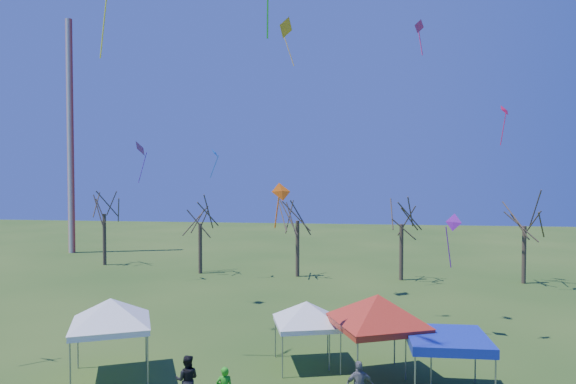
% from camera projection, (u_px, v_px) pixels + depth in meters
% --- Properties ---
extents(radio_mast, '(0.70, 0.70, 25.00)m').
position_uv_depth(radio_mast, '(70.00, 137.00, 54.95)').
color(radio_mast, silver).
rests_on(radio_mast, ground).
extents(tree_0, '(3.83, 3.83, 8.44)m').
position_uv_depth(tree_0, '(104.00, 196.00, 47.67)').
color(tree_0, '#3D2D21').
rests_on(tree_0, ground).
extents(tree_1, '(3.42, 3.42, 7.54)m').
position_uv_depth(tree_1, '(200.00, 206.00, 43.66)').
color(tree_1, '#3D2D21').
rests_on(tree_1, ground).
extents(tree_2, '(3.71, 3.71, 8.18)m').
position_uv_depth(tree_2, '(298.00, 201.00, 42.27)').
color(tree_2, '#3D2D21').
rests_on(tree_2, ground).
extents(tree_3, '(3.59, 3.59, 7.91)m').
position_uv_depth(tree_3, '(402.00, 204.00, 40.85)').
color(tree_3, '#3D2D21').
rests_on(tree_3, ground).
extents(tree_4, '(3.58, 3.58, 7.89)m').
position_uv_depth(tree_4, '(525.00, 205.00, 39.58)').
color(tree_4, '#3D2D21').
rests_on(tree_4, ground).
extents(tent_white_west, '(4.07, 4.07, 3.83)m').
position_uv_depth(tent_white_west, '(111.00, 304.00, 21.32)').
color(tent_white_west, gray).
rests_on(tent_white_west, ground).
extents(tent_white_mid, '(3.61, 3.61, 3.31)m').
position_uv_depth(tent_white_mid, '(307.00, 306.00, 22.62)').
color(tent_white_mid, gray).
rests_on(tent_white_mid, ground).
extents(tent_red, '(4.33, 4.33, 4.12)m').
position_uv_depth(tent_red, '(378.00, 300.00, 20.94)').
color(tent_red, gray).
rests_on(tent_red, ground).
extents(tent_blue, '(3.04, 3.04, 2.34)m').
position_uv_depth(tent_blue, '(447.00, 340.00, 19.53)').
color(tent_blue, gray).
rests_on(tent_blue, ground).
extents(person_dark, '(0.97, 0.81, 1.82)m').
position_uv_depth(person_dark, '(187.00, 380.00, 18.88)').
color(person_dark, black).
rests_on(person_dark, ground).
extents(kite_12, '(1.09, 1.11, 2.92)m').
position_uv_depth(kite_12, '(505.00, 111.00, 36.34)').
color(kite_12, '#EF163A').
rests_on(kite_12, ground).
extents(kite_11, '(1.22, 1.58, 3.23)m').
position_uv_depth(kite_11, '(285.00, 28.00, 34.13)').
color(kite_11, yellow).
rests_on(kite_11, ground).
extents(kite_17, '(0.88, 0.81, 2.89)m').
position_uv_depth(kite_17, '(453.00, 224.00, 26.46)').
color(kite_17, purple).
rests_on(kite_17, ground).
extents(kite_2, '(1.54, 1.53, 3.35)m').
position_uv_depth(kite_2, '(141.00, 148.00, 40.37)').
color(kite_2, '#5A17A4').
rests_on(kite_2, ground).
extents(kite_18, '(0.67, 0.64, 1.72)m').
position_uv_depth(kite_18, '(419.00, 28.00, 24.76)').
color(kite_18, '#CC2D72').
rests_on(kite_18, ground).
extents(kite_13, '(0.73, 1.00, 2.41)m').
position_uv_depth(kite_13, '(215.00, 153.00, 41.31)').
color(kite_13, blue).
rests_on(kite_13, ground).
extents(kite_1, '(0.91, 0.80, 1.80)m').
position_uv_depth(kite_1, '(281.00, 192.00, 19.76)').
color(kite_1, '#FC630D').
rests_on(kite_1, ground).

